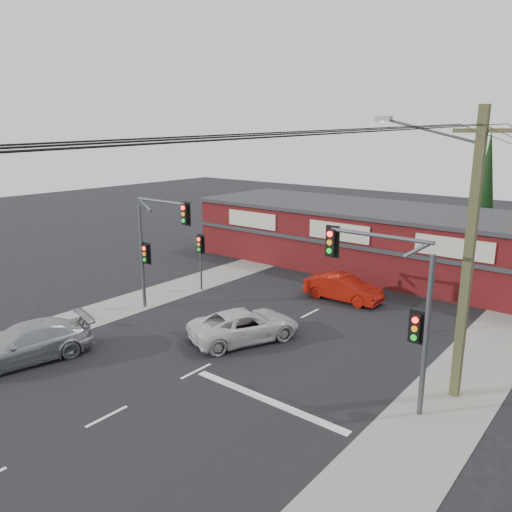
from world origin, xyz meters
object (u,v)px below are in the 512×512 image
Objects in this scene: red_sedan at (343,288)px; utility_pole at (465,248)px; white_suv at (245,325)px; shop_building at (381,238)px; silver_suv at (25,343)px.

utility_pole is at bearing -131.31° from red_sedan.
white_suv is 1.16× the size of red_sedan.
utility_pole reaches higher than shop_building.
shop_building reaches higher than red_sedan.
shop_building is (-0.50, 14.96, 1.43)m from white_suv.
white_suv is 7.66m from red_sedan.
red_sedan is at bearing -72.03° from white_suv.
white_suv is 0.95× the size of silver_suv.
shop_building is (5.10, 22.23, 1.36)m from silver_suv.
utility_pole is (14.46, 8.24, 4.62)m from silver_suv.
shop_building is at bearing 90.88° from silver_suv.
utility_pole is at bearing 43.47° from silver_suv.
white_suv is at bearing -88.08° from shop_building.
red_sedan is at bearing 80.62° from silver_suv.
shop_building is at bearing -64.31° from white_suv.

